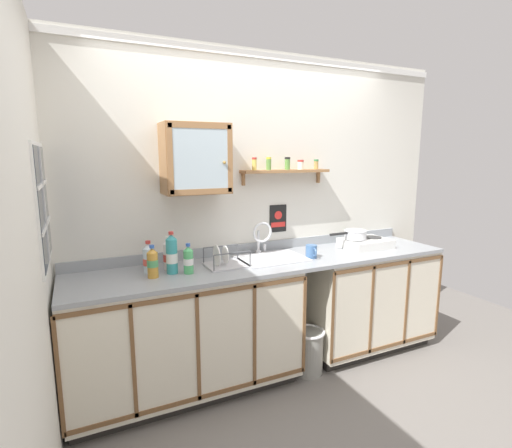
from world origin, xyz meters
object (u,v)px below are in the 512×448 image
object	(u,v)px
dish_rack	(225,262)
trash_bin	(308,351)
mug	(311,251)
bottle_water_clear_1	(149,259)
saucepan	(355,234)
sink	(271,261)
bottle_juice_amber_4	(153,263)
bottle_opaque_white_2	(169,255)
wall_cabinet	(196,159)
warning_sign	(278,219)
bottle_soda_green_3	(188,260)
bottle_detergent_teal_0	(172,255)
hot_plate_stove	(365,243)

from	to	relation	value
dish_rack	trash_bin	bearing A→B (deg)	-15.78
mug	bottle_water_clear_1	bearing A→B (deg)	172.43
saucepan	bottle_water_clear_1	bearing A→B (deg)	178.39
sink	bottle_juice_amber_4	xyz separation A→B (m)	(-0.93, -0.09, 0.12)
bottle_opaque_white_2	wall_cabinet	distance (m)	0.72
dish_rack	warning_sign	xyz separation A→B (m)	(0.61, 0.30, 0.24)
bottle_water_clear_1	warning_sign	xyz separation A→B (m)	(1.14, 0.22, 0.17)
bottle_soda_green_3	mug	world-z (taller)	bottle_soda_green_3
bottle_detergent_teal_0	bottle_water_clear_1	xyz separation A→B (m)	(-0.14, 0.10, -0.04)
bottle_soda_green_3	bottle_juice_amber_4	bearing A→B (deg)	177.33
hot_plate_stove	dish_rack	world-z (taller)	dish_rack
bottle_water_clear_1	bottle_soda_green_3	world-z (taller)	bottle_water_clear_1
hot_plate_stove	bottle_soda_green_3	bearing A→B (deg)	-177.39
trash_bin	mug	bearing A→B (deg)	53.62
bottle_water_clear_1	bottle_juice_amber_4	distance (m)	0.14
bottle_juice_amber_4	bottle_opaque_white_2	bearing A→B (deg)	44.59
wall_cabinet	trash_bin	distance (m)	1.74
bottle_detergent_teal_0	bottle_soda_green_3	size ratio (longest dim) A/B	1.40
sink	mug	xyz separation A→B (m)	(0.31, -0.12, 0.07)
bottle_juice_amber_4	bottle_water_clear_1	bearing A→B (deg)	90.85
sink	dish_rack	world-z (taller)	sink
bottle_water_clear_1	dish_rack	bearing A→B (deg)	-9.19
sink	hot_plate_stove	xyz separation A→B (m)	(0.94, -0.02, 0.06)
dish_rack	mug	size ratio (longest dim) A/B	2.29
bottle_opaque_white_2	bottle_soda_green_3	size ratio (longest dim) A/B	1.15
wall_cabinet	dish_rack	bearing A→B (deg)	-48.61
bottle_detergent_teal_0	warning_sign	world-z (taller)	warning_sign
sink	dish_rack	bearing A→B (deg)	-174.53
saucepan	bottle_water_clear_1	size ratio (longest dim) A/B	1.66
bottle_opaque_white_2	bottle_juice_amber_4	distance (m)	0.20
hot_plate_stove	bottle_detergent_teal_0	bearing A→B (deg)	-179.14
mug	hot_plate_stove	bearing A→B (deg)	8.37
bottle_water_clear_1	wall_cabinet	distance (m)	0.79
hot_plate_stove	trash_bin	bearing A→B (deg)	-164.67
hot_plate_stove	saucepan	world-z (taller)	saucepan
bottle_detergent_teal_0	wall_cabinet	bearing A→B (deg)	37.22
hot_plate_stove	bottle_water_clear_1	size ratio (longest dim) A/B	1.81
bottle_detergent_teal_0	hot_plate_stove	bearing A→B (deg)	0.86
dish_rack	trash_bin	world-z (taller)	dish_rack
warning_sign	hot_plate_stove	bearing A→B (deg)	-21.64
wall_cabinet	trash_bin	bearing A→B (deg)	-24.12
bottle_juice_amber_4	bottle_soda_green_3	bearing A→B (deg)	-2.67
wall_cabinet	trash_bin	size ratio (longest dim) A/B	1.40
bottle_soda_green_3	bottle_juice_amber_4	distance (m)	0.24
hot_plate_stove	bottle_juice_amber_4	xyz separation A→B (m)	(-1.87, -0.06, 0.06)
hot_plate_stove	bottle_detergent_teal_0	size ratio (longest dim) A/B	1.38
sink	saucepan	size ratio (longest dim) A/B	1.39
mug	bottle_detergent_teal_0	bearing A→B (deg)	176.54
saucepan	bottle_detergent_teal_0	bearing A→B (deg)	-178.27
sink	bottle_soda_green_3	xyz separation A→B (m)	(-0.69, -0.10, 0.12)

